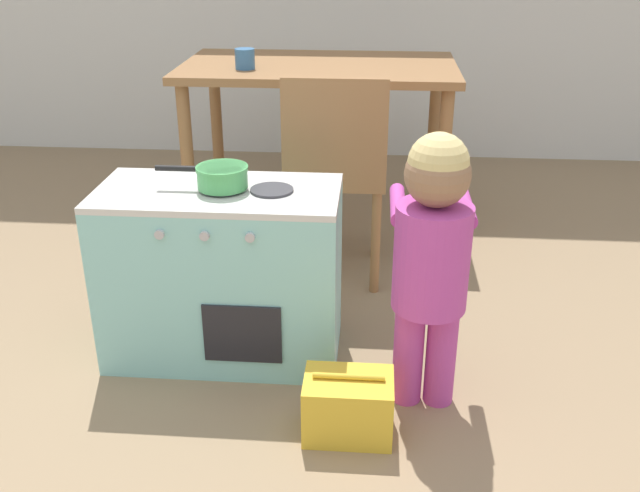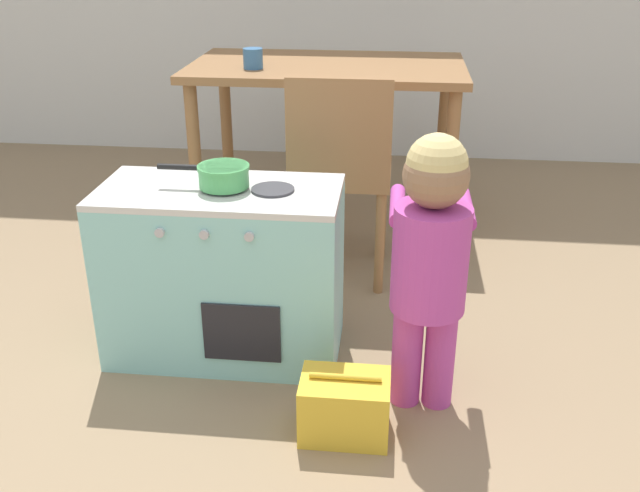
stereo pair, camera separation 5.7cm
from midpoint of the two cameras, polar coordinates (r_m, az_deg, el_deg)
name	(u,v)px [view 1 (the left image)]	position (r m, az deg, el deg)	size (l,w,h in m)	color
play_kitchen	(223,274)	(2.31, -8.50, -2.20)	(0.75, 0.38, 0.58)	#8CD1CC
toy_pot	(221,175)	(2.18, -8.65, 5.60)	(0.28, 0.16, 0.07)	#4CAD5B
child_figure	(432,246)	(1.97, 8.16, 0.02)	(0.23, 0.35, 0.83)	#BC429E
toy_basket	(348,406)	(2.03, 1.44, -12.68)	(0.25, 0.17, 0.20)	gold
dining_table	(319,86)	(3.28, -0.59, 12.66)	(1.21, 0.72, 0.74)	olive
dining_chair_near	(336,172)	(2.71, 0.67, 5.98)	(0.38, 0.38, 0.83)	olive
cup_on_table	(245,59)	(3.15, -6.56, 14.65)	(0.08, 0.08, 0.08)	teal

